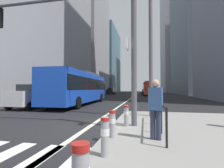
% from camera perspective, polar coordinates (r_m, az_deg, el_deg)
% --- Properties ---
extents(ground_plane, '(160.00, 160.00, 0.00)m').
position_cam_1_polar(ground_plane, '(26.75, 6.51, -5.10)').
color(ground_plane, black).
extents(lane_centre_line, '(0.20, 80.00, 0.01)m').
position_cam_1_polar(lane_centre_line, '(36.71, 7.85, -4.16)').
color(lane_centre_line, beige).
rests_on(lane_centre_line, ground).
extents(office_tower_left_near, '(11.21, 25.61, 31.15)m').
position_cam_1_polar(office_tower_left_near, '(33.48, -25.21, 23.15)').
color(office_tower_left_near, '#9E9EA3').
rests_on(office_tower_left_near, ground).
extents(office_tower_left_mid, '(10.15, 19.10, 48.13)m').
position_cam_1_polar(office_tower_left_mid, '(58.53, -8.28, 20.89)').
color(office_tower_left_mid, '#9E9EA3').
rests_on(office_tower_left_mid, ground).
extents(office_tower_left_far, '(10.72, 24.35, 29.48)m').
position_cam_1_polar(office_tower_left_far, '(78.66, -2.23, 7.92)').
color(office_tower_left_far, slate).
rests_on(office_tower_left_far, ground).
extents(office_tower_right_mid, '(10.68, 25.44, 42.28)m').
position_cam_1_polar(office_tower_right_mid, '(56.64, 27.20, 18.67)').
color(office_tower_right_mid, slate).
rests_on(office_tower_right_mid, ground).
extents(office_tower_right_far, '(13.29, 21.09, 49.34)m').
position_cam_1_polar(office_tower_right_far, '(82.39, 21.95, 14.69)').
color(office_tower_right_far, '#9E9EA3').
rests_on(office_tower_right_far, ground).
extents(city_bus_blue_oncoming, '(2.92, 11.91, 3.40)m').
position_cam_1_polar(city_bus_blue_oncoming, '(17.03, -10.91, -0.85)').
color(city_bus_blue_oncoming, blue).
rests_on(city_bus_blue_oncoming, ground).
extents(sedan_white_oncoming, '(2.11, 4.33, 1.94)m').
position_cam_1_polar(sedan_white_oncoming, '(15.06, -25.93, -3.82)').
color(sedan_white_oncoming, silver).
rests_on(sedan_white_oncoming, ground).
extents(city_bus_red_receding, '(2.91, 11.28, 3.40)m').
position_cam_1_polar(city_bus_red_receding, '(41.33, 12.65, -1.32)').
color(city_bus_red_receding, red).
rests_on(city_bus_red_receding, ground).
extents(city_bus_red_distant, '(2.77, 11.62, 3.40)m').
position_cam_1_polar(city_bus_red_distant, '(61.86, 12.14, -1.44)').
color(city_bus_red_distant, '#198456').
rests_on(city_bus_red_distant, ground).
extents(car_oncoming_mid, '(2.09, 4.23, 1.94)m').
position_cam_1_polar(car_oncoming_mid, '(45.44, -0.36, -2.46)').
color(car_oncoming_mid, black).
rests_on(car_oncoming_mid, ground).
extents(car_receding_near, '(2.07, 4.50, 1.94)m').
position_cam_1_polar(car_receding_near, '(51.26, 13.83, -2.33)').
color(car_receding_near, silver).
rests_on(car_receding_near, ground).
extents(car_receding_far, '(2.08, 4.15, 1.94)m').
position_cam_1_polar(car_receding_far, '(52.32, 11.55, -2.33)').
color(car_receding_far, '#232838').
rests_on(car_receding_far, ground).
extents(traffic_signal_gantry, '(6.79, 0.65, 6.00)m').
position_cam_1_polar(traffic_signal_gantry, '(7.45, -11.23, 18.39)').
color(traffic_signal_gantry, '#515156').
rests_on(traffic_signal_gantry, median_island).
extents(street_lamp_post, '(5.50, 0.32, 8.00)m').
position_cam_1_polar(street_lamp_post, '(9.65, 13.36, 20.83)').
color(street_lamp_post, '#56565B').
rests_on(street_lamp_post, median_island).
extents(bollard_left, '(0.20, 0.20, 0.83)m').
position_cam_1_polar(bollard_left, '(3.65, -2.46, -17.21)').
color(bollard_left, '#99999E').
rests_on(bollard_left, median_island).
extents(bollard_right, '(0.20, 0.20, 0.79)m').
position_cam_1_polar(bollard_right, '(4.95, 0.14, -13.33)').
color(bollard_right, '#99999E').
rests_on(bollard_right, median_island).
extents(bollard_back, '(0.20, 0.20, 0.81)m').
position_cam_1_polar(bollard_back, '(6.42, 5.03, -10.57)').
color(bollard_back, '#99999E').
rests_on(bollard_back, median_island).
extents(pedestrian_railing, '(0.06, 3.97, 0.98)m').
position_cam_1_polar(pedestrian_railing, '(6.21, 16.30, -8.33)').
color(pedestrian_railing, black).
rests_on(pedestrian_railing, median_island).
extents(pedestrian_walking, '(0.42, 0.32, 1.71)m').
position_cam_1_polar(pedestrian_walking, '(4.85, 15.01, -7.44)').
color(pedestrian_walking, '#2D334C').
rests_on(pedestrian_walking, median_island).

